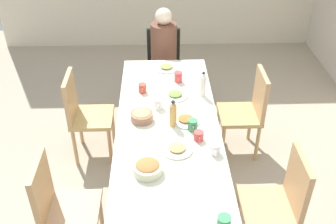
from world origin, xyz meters
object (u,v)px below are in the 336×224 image
at_px(bowl_0, 142,116).
at_px(cup_5, 224,222).
at_px(chair_3, 248,109).
at_px(cup_2, 193,125).
at_px(chair_0, 83,112).
at_px(cup_1, 159,103).
at_px(cup_0, 178,77).
at_px(chair_2, 164,63).
at_px(plate_0, 166,68).
at_px(bottle_0, 173,114).
at_px(chair_1, 60,205).
at_px(cup_6, 199,136).
at_px(cup_3, 215,149).
at_px(chair_4, 280,200).
at_px(plate_1, 175,95).
at_px(plate_2, 177,149).
at_px(bottle_1, 203,85).
at_px(bowl_1, 148,168).
at_px(cup_4, 142,88).
at_px(dining_table, 168,135).
at_px(plate_3, 186,120).
at_px(person_2, 164,51).

height_order(bowl_0, cup_5, bowl_0).
bearing_deg(chair_3, cup_2, -43.83).
relative_size(chair_0, cup_1, 7.91).
bearing_deg(cup_0, chair_2, -171.66).
relative_size(plate_0, bottle_0, 0.97).
bearing_deg(cup_0, chair_1, -35.04).
bearing_deg(cup_6, cup_3, 32.53).
height_order(chair_4, plate_1, chair_4).
xyz_separation_m(cup_1, cup_2, (0.32, 0.27, -0.00)).
height_order(cup_1, cup_2, cup_1).
relative_size(chair_2, plate_2, 3.86).
bearing_deg(bottle_1, chair_0, -95.88).
bearing_deg(bowl_1, chair_2, 175.64).
height_order(plate_0, cup_4, cup_4).
relative_size(dining_table, chair_4, 2.62).
relative_size(bowl_1, cup_4, 1.96).
xyz_separation_m(plate_3, cup_1, (-0.20, -0.22, 0.03)).
relative_size(cup_4, bottle_0, 0.46).
xyz_separation_m(chair_4, plate_3, (-0.67, -0.65, 0.25)).
relative_size(plate_1, cup_6, 2.03).
distance_m(plate_2, cup_2, 0.29).
xyz_separation_m(chair_1, bowl_0, (-0.70, 0.59, 0.28)).
relative_size(plate_1, bottle_0, 0.97).
bearing_deg(dining_table, cup_6, 53.74).
bearing_deg(chair_0, chair_2, 140.45).
relative_size(cup_2, cup_3, 0.98).
distance_m(chair_2, chair_4, 2.29).
xyz_separation_m(plate_3, bottle_1, (-0.40, 0.18, 0.10)).
relative_size(bowl_0, bottle_1, 0.78).
distance_m(plate_0, plate_1, 0.52).
bearing_deg(plate_0, plate_3, 8.45).
height_order(chair_2, cup_1, chair_2).
xyz_separation_m(bowl_1, cup_3, (-0.19, 0.49, -0.00)).
bearing_deg(cup_3, dining_table, -134.69).
height_order(dining_table, chair_2, chair_2).
xyz_separation_m(plate_0, cup_2, (1.03, 0.18, 0.03)).
bearing_deg(cup_5, cup_4, -161.43).
xyz_separation_m(chair_2, bottle_0, (1.53, 0.04, 0.35)).
bearing_deg(cup_3, bottle_0, -140.61).
distance_m(person_2, cup_1, 1.19).
bearing_deg(cup_3, cup_0, -168.60).
height_order(plate_0, cup_5, cup_5).
bearing_deg(bottle_0, plate_2, 3.31).
bearing_deg(cup_2, chair_3, 136.17).
xyz_separation_m(chair_3, bottle_0, (0.56, -0.76, 0.35)).
bearing_deg(plate_2, chair_0, -135.69).
bearing_deg(chair_0, cup_2, 57.72).
relative_size(chair_3, plate_2, 3.86).
distance_m(chair_1, cup_3, 1.20).
distance_m(chair_0, chair_4, 1.99).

